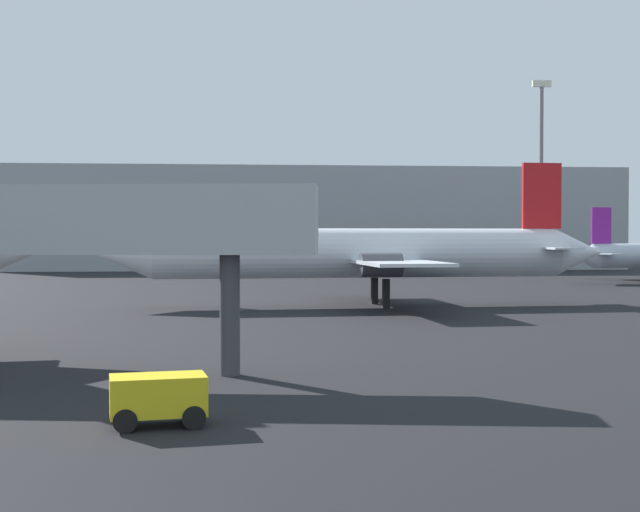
% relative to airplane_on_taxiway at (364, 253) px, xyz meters
% --- Properties ---
extents(airplane_on_taxiway, '(35.18, 20.41, 9.86)m').
position_rel_airplane_on_taxiway_xyz_m(airplane_on_taxiway, '(0.00, 0.00, 0.00)').
color(airplane_on_taxiway, silver).
rests_on(airplane_on_taxiway, ground_plane).
extents(baggage_cart, '(2.57, 1.71, 1.30)m').
position_rel_airplane_on_taxiway_xyz_m(baggage_cart, '(-10.52, -36.76, -2.82)').
color(baggage_cart, gold).
rests_on(baggage_cart, ground_plane).
extents(light_mast_right, '(2.40, 0.50, 24.21)m').
position_rel_airplane_on_taxiway_xyz_m(light_mast_right, '(29.62, 49.30, 9.83)').
color(light_mast_right, slate).
rests_on(light_mast_right, ground_plane).
extents(terminal_building, '(85.75, 27.32, 14.06)m').
position_rel_airplane_on_taxiway_xyz_m(terminal_building, '(2.15, 71.52, 3.45)').
color(terminal_building, '#999EA3').
rests_on(terminal_building, ground_plane).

